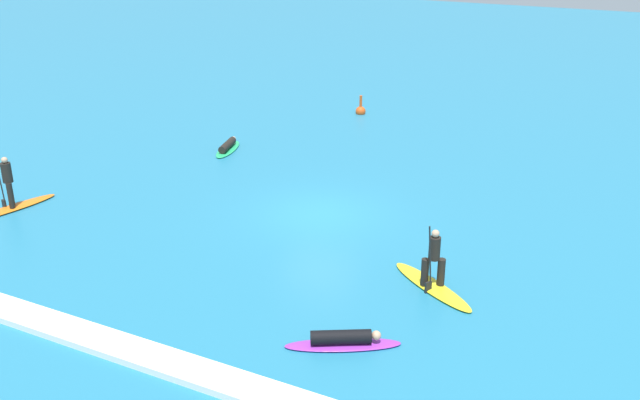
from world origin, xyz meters
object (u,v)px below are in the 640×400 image
Objects in this scene: surfer_on_green_board at (228,147)px; surfer_on_yellow_board at (433,275)px; surfer_on_orange_board at (11,196)px; surfer_on_purple_board at (343,340)px; marker_buoy at (361,111)px.

surfer_on_yellow_board is (11.81, -7.64, 0.25)m from surfer_on_green_board.
surfer_on_green_board is 0.76× the size of surfer_on_orange_board.
surfer_on_orange_board reaches higher than surfer_on_yellow_board.
surfer_on_orange_board is at bearing 140.48° from surfer_on_purple_board.
surfer_on_orange_board is 14.91m from surfer_on_yellow_board.
surfer_on_purple_board is at bearing -67.36° from marker_buoy.
surfer_on_yellow_board is at bearing -138.00° from surfer_on_green_board.
surfer_on_purple_board is 20.95m from marker_buoy.
surfer_on_green_board is 0.83× the size of surfer_on_yellow_board.
marker_buoy is at bearing 153.12° from surfer_on_yellow_board.
surfer_on_green_board is at bearing 172.58° from surfer_on_orange_board.
surfer_on_orange_board reaches higher than surfer_on_purple_board.
surfer_on_purple_board is 14.09m from surfer_on_orange_board.
surfer_on_orange_board is 17.87m from marker_buoy.
surfer_on_yellow_board reaches higher than marker_buoy.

